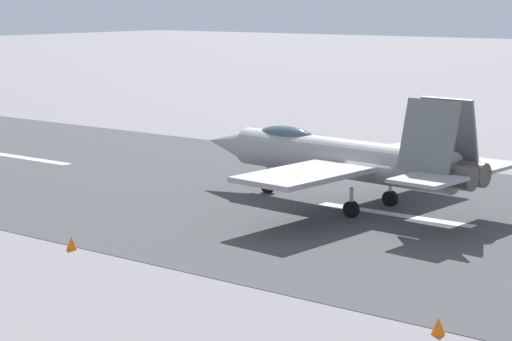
% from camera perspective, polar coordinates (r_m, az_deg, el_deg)
% --- Properties ---
extents(ground_plane, '(400.00, 400.00, 0.00)m').
position_cam_1_polar(ground_plane, '(44.63, 7.44, -2.54)').
color(ground_plane, gray).
extents(runway_strip, '(240.00, 26.00, 0.02)m').
position_cam_1_polar(runway_strip, '(44.62, 7.46, -2.53)').
color(runway_strip, '#454647').
rests_on(runway_strip, ground).
extents(fighter_jet, '(16.83, 14.75, 5.63)m').
position_cam_1_polar(fighter_jet, '(45.33, 5.22, 0.83)').
color(fighter_jet, '#99989B').
rests_on(fighter_jet, ground).
extents(crew_person, '(0.67, 0.40, 1.64)m').
position_cam_1_polar(crew_person, '(60.81, -0.80, 1.76)').
color(crew_person, '#1E2338').
rests_on(crew_person, ground).
extents(marker_cone_near, '(0.44, 0.44, 0.55)m').
position_cam_1_polar(marker_cone_near, '(28.88, 11.06, -9.28)').
color(marker_cone_near, orange).
rests_on(marker_cone_near, ground).
extents(marker_cone_mid, '(0.44, 0.44, 0.55)m').
position_cam_1_polar(marker_cone_mid, '(38.37, -11.19, -4.36)').
color(marker_cone_mid, orange).
rests_on(marker_cone_mid, ground).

